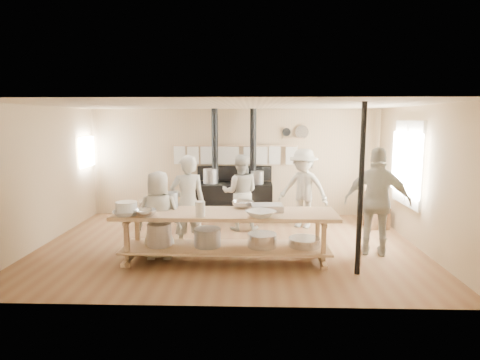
% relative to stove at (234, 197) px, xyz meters
% --- Properties ---
extents(ground, '(7.00, 7.00, 0.00)m').
position_rel_stove_xyz_m(ground, '(0.01, -2.12, -0.52)').
color(ground, brown).
rests_on(ground, ground).
extents(room_shell, '(7.00, 7.00, 7.00)m').
position_rel_stove_xyz_m(room_shell, '(0.01, -2.12, 1.10)').
color(room_shell, tan).
rests_on(room_shell, ground).
extents(window_right, '(0.09, 1.50, 1.65)m').
position_rel_stove_xyz_m(window_right, '(3.48, -1.52, 0.98)').
color(window_right, beige).
rests_on(window_right, ground).
extents(left_opening, '(0.00, 0.90, 0.90)m').
position_rel_stove_xyz_m(left_opening, '(-3.44, -0.12, 1.08)').
color(left_opening, white).
rests_on(left_opening, ground).
extents(stove, '(1.90, 0.75, 2.60)m').
position_rel_stove_xyz_m(stove, '(0.00, 0.00, 0.00)').
color(stove, black).
rests_on(stove, ground).
extents(towel_rail, '(3.00, 0.04, 0.47)m').
position_rel_stove_xyz_m(towel_rail, '(0.01, 0.28, 1.03)').
color(towel_rail, tan).
rests_on(towel_rail, ground).
extents(back_wall_shelf, '(0.63, 0.14, 0.32)m').
position_rel_stove_xyz_m(back_wall_shelf, '(1.47, 0.32, 1.48)').
color(back_wall_shelf, tan).
rests_on(back_wall_shelf, ground).
extents(prep_table, '(3.60, 0.90, 0.85)m').
position_rel_stove_xyz_m(prep_table, '(-0.00, -3.02, -0.00)').
color(prep_table, tan).
rests_on(prep_table, ground).
extents(support_post, '(0.08, 0.08, 2.60)m').
position_rel_stove_xyz_m(support_post, '(2.06, -3.47, 0.78)').
color(support_post, black).
rests_on(support_post, ground).
extents(cook_far_left, '(0.72, 0.57, 1.73)m').
position_rel_stove_xyz_m(cook_far_left, '(-0.71, -2.41, 0.34)').
color(cook_far_left, '#BAB6A4').
rests_on(cook_far_left, ground).
extents(cook_left, '(0.80, 0.63, 1.62)m').
position_rel_stove_xyz_m(cook_left, '(0.19, -1.02, 0.29)').
color(cook_left, '#BAB6A4').
rests_on(cook_left, ground).
extents(cook_center, '(0.74, 0.49, 1.50)m').
position_rel_stove_xyz_m(cook_center, '(-1.13, -2.86, 0.23)').
color(cook_center, '#BAB6A4').
rests_on(cook_center, ground).
extents(cook_right, '(1.18, 0.74, 1.88)m').
position_rel_stove_xyz_m(cook_right, '(2.60, -2.56, 0.42)').
color(cook_right, '#BAB6A4').
rests_on(cook_right, ground).
extents(cook_by_window, '(1.29, 1.10, 1.73)m').
position_rel_stove_xyz_m(cook_by_window, '(1.55, -0.78, 0.34)').
color(cook_by_window, '#BAB6A4').
rests_on(cook_by_window, ground).
extents(chair, '(0.49, 0.49, 0.92)m').
position_rel_stove_xyz_m(chair, '(3.15, -0.75, -0.25)').
color(chair, brown).
rests_on(chair, ground).
extents(bowl_white_a, '(0.43, 0.43, 0.09)m').
position_rel_stove_xyz_m(bowl_white_a, '(-1.54, -3.35, 0.37)').
color(bowl_white_a, white).
rests_on(bowl_white_a, prep_table).
extents(bowl_steel_a, '(0.47, 0.47, 0.11)m').
position_rel_stove_xyz_m(bowl_steel_a, '(-1.22, -3.35, 0.38)').
color(bowl_steel_a, silver).
rests_on(bowl_steel_a, prep_table).
extents(bowl_white_b, '(0.60, 0.60, 0.10)m').
position_rel_stove_xyz_m(bowl_white_b, '(0.57, -3.35, 0.38)').
color(bowl_white_b, white).
rests_on(bowl_white_b, prep_table).
extents(bowl_steel_b, '(0.53, 0.53, 0.12)m').
position_rel_stove_xyz_m(bowl_steel_b, '(0.28, -2.69, 0.39)').
color(bowl_steel_b, silver).
rests_on(bowl_steel_b, prep_table).
extents(roasting_pan, '(0.53, 0.37, 0.11)m').
position_rel_stove_xyz_m(roasting_pan, '(0.69, -2.93, 0.39)').
color(roasting_pan, '#B2B2B7').
rests_on(roasting_pan, prep_table).
extents(mixing_bowl_large, '(0.41, 0.41, 0.12)m').
position_rel_stove_xyz_m(mixing_bowl_large, '(-1.32, -2.69, 0.39)').
color(mixing_bowl_large, silver).
rests_on(mixing_bowl_large, prep_table).
extents(bucket_galv, '(0.31, 0.31, 0.26)m').
position_rel_stove_xyz_m(bucket_galv, '(-0.97, -2.70, 0.46)').
color(bucket_galv, gray).
rests_on(bucket_galv, prep_table).
extents(deep_bowl_enamel, '(0.43, 0.43, 0.21)m').
position_rel_stove_xyz_m(deep_bowl_enamel, '(-1.54, -3.26, 0.43)').
color(deep_bowl_enamel, white).
rests_on(deep_bowl_enamel, prep_table).
extents(pitcher, '(0.19, 0.19, 0.24)m').
position_rel_stove_xyz_m(pitcher, '(-0.36, -3.35, 0.45)').
color(pitcher, white).
rests_on(pitcher, prep_table).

